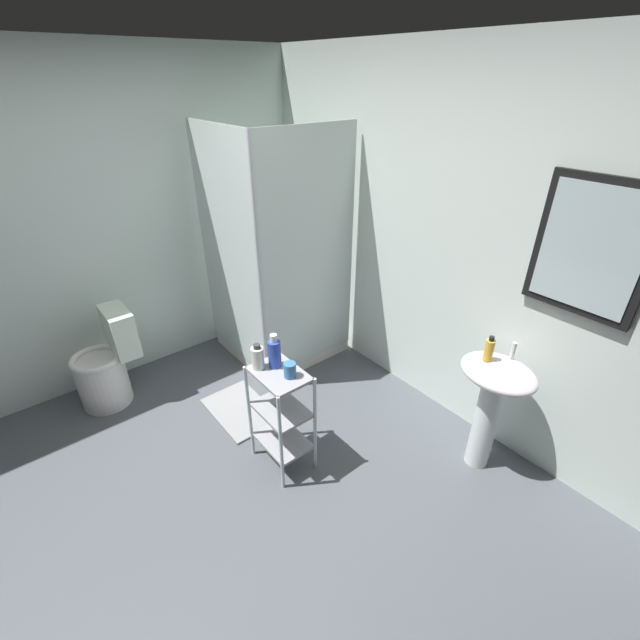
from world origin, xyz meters
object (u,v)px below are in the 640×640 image
Objects in this scene: toilet at (107,367)px; hand_soap_bottle at (489,350)px; shampoo_bottle_blue at (274,353)px; storage_cart at (281,411)px; shower_stall at (277,310)px; bath_mat at (241,410)px; rinse_cup at (290,370)px; pedestal_sink at (493,395)px; lotion_bottle_white at (258,357)px.

hand_soap_bottle is (2.14, 1.68, 0.57)m from toilet.
storage_cart is at bearing -17.43° from shampoo_bottle_blue.
shower_stall is 1.90m from hand_soap_bottle.
storage_cart is 0.75m from bath_mat.
toilet is 1.69m from rinse_cup.
pedestal_sink is 1.84m from bath_mat.
shampoo_bottle_blue is at bearing 28.51° from toilet.
toilet is at bearing -153.66° from lotion_bottle_white.
bath_mat is at bearing -55.76° from shower_stall.
hand_soap_bottle reaches higher than shampoo_bottle_blue.
bath_mat is at bearing -178.65° from rinse_cup.
hand_soap_bottle is (0.76, 0.98, 0.45)m from storage_cart.
pedestal_sink is at bearing 9.23° from shower_stall.
shower_stall reaches higher than lotion_bottle_white.
rinse_cup is (1.45, 0.72, 0.47)m from toilet.
bath_mat is (0.77, 0.71, -0.31)m from toilet.
rinse_cup reaches higher than pedestal_sink.
rinse_cup is at bearing 27.14° from lotion_bottle_white.
shower_stall is at bearing -171.12° from hand_soap_bottle.
toilet reaches higher than bath_mat.
shower_stall is at bearing -170.77° from pedestal_sink.
bath_mat is (-0.49, 0.08, -0.81)m from lotion_bottle_white.
shampoo_bottle_blue reaches higher than bath_mat.
rinse_cup reaches higher than storage_cart.
shower_stall reaches higher than bath_mat.
shampoo_bottle_blue is at bearing 0.65° from bath_mat.
bath_mat is at bearing 170.52° from lotion_bottle_white.
rinse_cup is at bearing -127.92° from pedestal_sink.
toilet is 2.78m from hand_soap_bottle.
lotion_bottle_white is at bearing -131.55° from pedestal_sink.
rinse_cup is at bearing 1.35° from bath_mat.
hand_soap_bottle is at bearing 52.49° from storage_cart.
pedestal_sink is at bearing 37.50° from toilet.
shower_stall reaches higher than hand_soap_bottle.
hand_soap_bottle is 0.27× the size of bath_mat.
bath_mat is (-0.61, 0.02, -0.43)m from storage_cart.
hand_soap_bottle is 0.98× the size of lotion_bottle_white.
pedestal_sink is 1.26m from rinse_cup.
shower_stall is 1.94m from pedestal_sink.
shower_stall reaches higher than toilet.
rinse_cup is (1.15, -0.67, 0.32)m from shower_stall.
shampoo_bottle_blue reaches higher than storage_cart.
pedestal_sink is 1.07× the size of toilet.
shower_stall reaches higher than shampoo_bottle_blue.
shampoo_bottle_blue is 0.99m from bath_mat.
storage_cart reaches higher than bath_mat.
lotion_bottle_white is 0.95m from bath_mat.
shower_stall is 12.02× the size of lotion_bottle_white.
storage_cart is (1.38, 0.69, 0.12)m from toilet.
rinse_cup is at bearing 24.16° from storage_cart.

